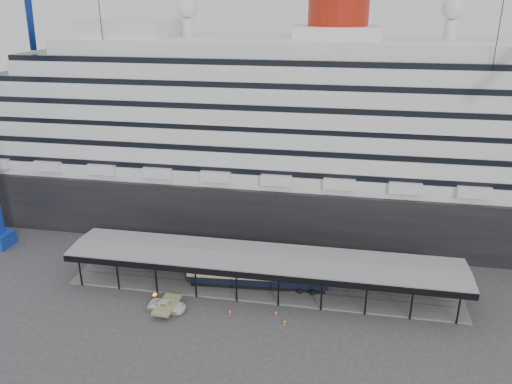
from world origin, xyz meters
The scene contains 8 objects.
ground centered at (0.00, 0.00, 0.00)m, with size 200.00×200.00×0.00m, color #38383A.
cruise_ship centered at (0.05, 32.00, 18.35)m, with size 130.00×30.00×43.90m.
platform_canopy centered at (0.00, 5.00, 2.36)m, with size 56.00×9.18×5.30m.
port_truck centered at (-11.56, -2.88, 0.70)m, with size 2.32×5.04×1.40m, color white.
pullman_carriage centered at (-0.68, 5.00, 2.43)m, with size 20.31×4.06×19.81m.
traffic_cone_left centered at (-3.08, -2.36, 0.39)m, with size 0.49×0.49×0.78m.
traffic_cone_mid centered at (2.91, -1.42, 0.37)m, with size 0.41×0.41×0.74m.
traffic_cone_right centered at (4.30, -3.20, 0.37)m, with size 0.50×0.50×0.75m.
Camera 1 is at (10.28, -56.53, 38.83)m, focal length 35.00 mm.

